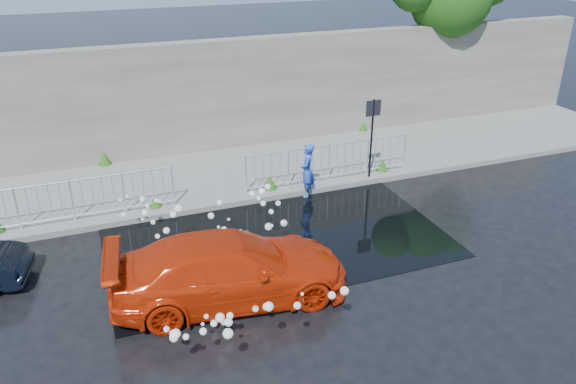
% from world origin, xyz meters
% --- Properties ---
extents(ground, '(90.00, 90.00, 0.00)m').
position_xyz_m(ground, '(0.00, 0.00, 0.00)').
color(ground, black).
rests_on(ground, ground).
extents(pavement, '(30.00, 4.00, 0.15)m').
position_xyz_m(pavement, '(0.00, 5.00, 0.07)').
color(pavement, slate).
rests_on(pavement, ground).
extents(curb, '(30.00, 0.25, 0.16)m').
position_xyz_m(curb, '(0.00, 3.00, 0.08)').
color(curb, slate).
rests_on(curb, ground).
extents(retaining_wall, '(30.00, 0.60, 3.50)m').
position_xyz_m(retaining_wall, '(0.00, 7.20, 1.90)').
color(retaining_wall, '#58544A').
rests_on(retaining_wall, pavement).
extents(puddle, '(8.00, 5.00, 0.01)m').
position_xyz_m(puddle, '(0.50, 1.00, 0.01)').
color(puddle, black).
rests_on(puddle, ground).
extents(sign_post, '(0.45, 0.06, 2.50)m').
position_xyz_m(sign_post, '(4.20, 3.10, 1.72)').
color(sign_post, black).
rests_on(sign_post, ground).
extents(railing_left, '(5.05, 0.05, 1.10)m').
position_xyz_m(railing_left, '(-4.00, 3.35, 0.74)').
color(railing_left, silver).
rests_on(railing_left, pavement).
extents(railing_right, '(5.05, 0.05, 1.10)m').
position_xyz_m(railing_right, '(3.00, 3.35, 0.74)').
color(railing_right, silver).
rests_on(railing_right, pavement).
extents(weeds, '(12.17, 3.93, 0.42)m').
position_xyz_m(weeds, '(-0.24, 4.57, 0.33)').
color(weeds, '#235115').
rests_on(weeds, pavement).
extents(water_spray, '(3.66, 5.54, 1.12)m').
position_xyz_m(water_spray, '(-1.02, -0.36, 0.69)').
color(water_spray, white).
rests_on(water_spray, ground).
extents(red_car, '(4.91, 2.45, 1.37)m').
position_xyz_m(red_car, '(-1.16, -1.00, 0.69)').
color(red_car, red).
rests_on(red_car, ground).
extents(person, '(0.59, 0.67, 1.54)m').
position_xyz_m(person, '(2.13, 2.87, 0.77)').
color(person, blue).
rests_on(person, ground).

